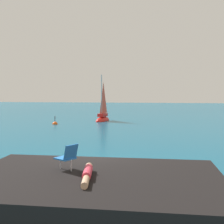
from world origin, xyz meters
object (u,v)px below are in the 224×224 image
(sailboat_near, at_px, (103,118))
(marker_buoy, at_px, (55,124))
(person_sunbather, at_px, (87,174))
(beach_chair, at_px, (68,156))

(sailboat_near, bearing_deg, marker_buoy, -33.55)
(marker_buoy, bearing_deg, person_sunbather, -67.60)
(sailboat_near, height_order, beach_chair, sailboat_near)
(person_sunbather, height_order, marker_buoy, person_sunbather)
(sailboat_near, relative_size, person_sunbather, 3.33)
(person_sunbather, distance_m, beach_chair, 1.05)
(sailboat_near, bearing_deg, beach_chair, 20.89)
(sailboat_near, distance_m, beach_chair, 24.90)
(person_sunbather, distance_m, marker_buoy, 22.87)
(beach_chair, distance_m, marker_buoy, 22.01)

